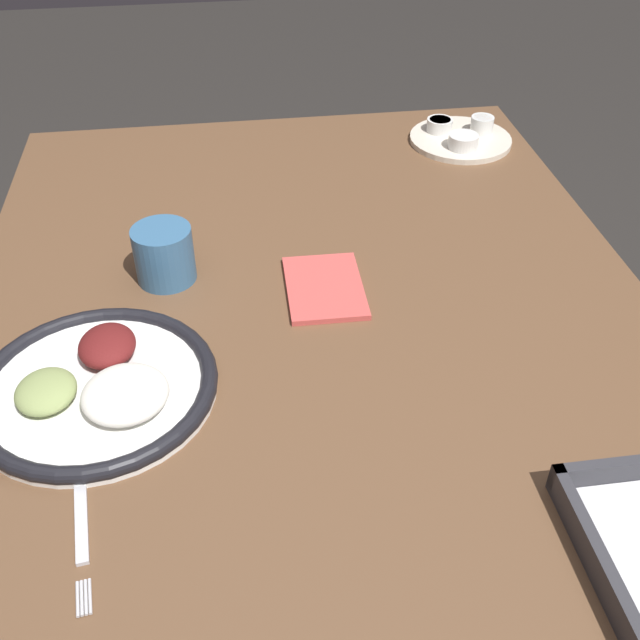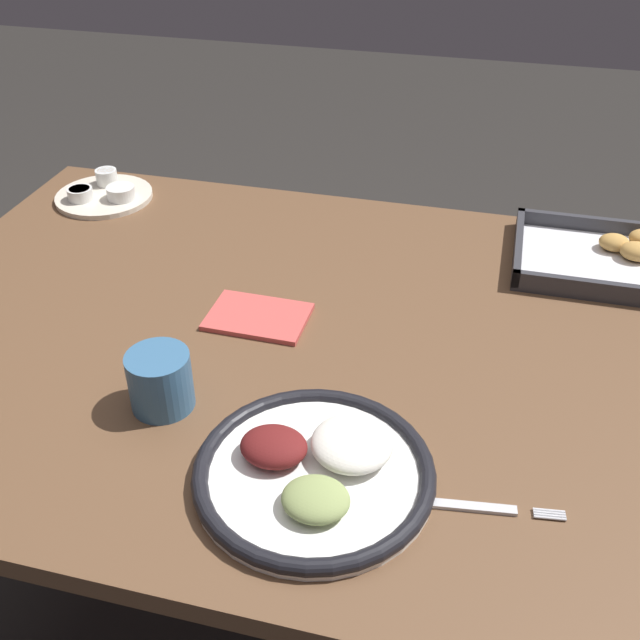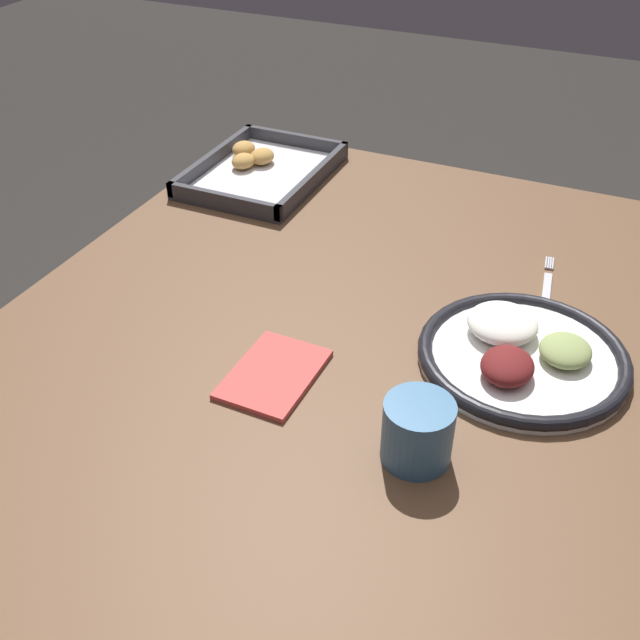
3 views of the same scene
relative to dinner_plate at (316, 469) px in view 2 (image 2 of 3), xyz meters
The scene contains 8 objects.
ground_plane 0.78m from the dinner_plate, 108.50° to the left, with size 8.00×8.00×0.00m, color #282623.
dining_table 0.30m from the dinner_plate, 108.50° to the left, with size 1.29×0.92×0.71m.
dinner_plate is the anchor object (origin of this frame).
fork 0.17m from the dinner_plate, ahead, with size 0.19×0.04×0.00m.
saucer_plate 0.84m from the dinner_plate, 134.02° to the left, with size 0.19×0.19×0.04m.
baking_tray 0.69m from the dinner_plate, 58.32° to the left, with size 0.31×0.23×0.04m.
drinking_cup 0.24m from the dinner_plate, 161.52° to the left, with size 0.08×0.08×0.08m.
napkin 0.33m from the dinner_plate, 119.77° to the left, with size 0.15×0.11×0.01m.
Camera 2 is at (0.24, -0.85, 1.36)m, focal length 42.00 mm.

